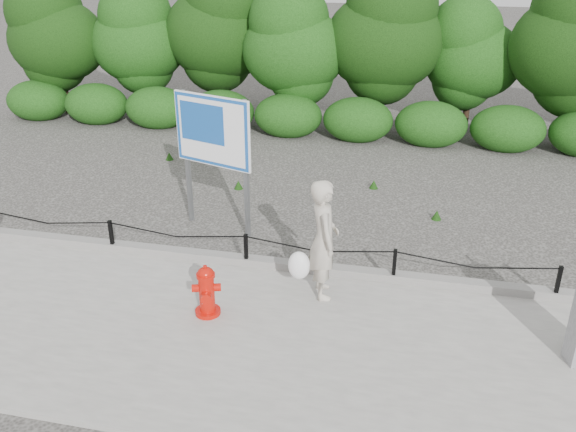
# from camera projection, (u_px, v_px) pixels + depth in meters

# --- Properties ---
(ground) EXTENTS (90.00, 90.00, 0.00)m
(ground) POSITION_uv_depth(u_px,v_px,m) (247.00, 269.00, 10.53)
(ground) COLOR #2D2B28
(ground) RESTS_ON ground
(sidewalk) EXTENTS (14.00, 4.00, 0.08)m
(sidewalk) POSITION_uv_depth(u_px,v_px,m) (208.00, 335.00, 8.74)
(sidewalk) COLOR gray
(sidewalk) RESTS_ON ground
(curb) EXTENTS (14.00, 0.22, 0.14)m
(curb) POSITION_uv_depth(u_px,v_px,m) (247.00, 261.00, 10.51)
(curb) COLOR slate
(curb) RESTS_ON sidewalk
(chain_barrier) EXTENTS (10.06, 0.06, 0.60)m
(chain_barrier) POSITION_uv_depth(u_px,v_px,m) (246.00, 246.00, 10.34)
(chain_barrier) COLOR black
(chain_barrier) RESTS_ON sidewalk
(treeline) EXTENTS (20.15, 3.77, 4.69)m
(treeline) POSITION_uv_depth(u_px,v_px,m) (332.00, 39.00, 17.36)
(treeline) COLOR black
(treeline) RESTS_ON ground
(fire_hydrant) EXTENTS (0.48, 0.49, 0.82)m
(fire_hydrant) POSITION_uv_depth(u_px,v_px,m) (207.00, 291.00, 9.00)
(fire_hydrant) COLOR red
(fire_hydrant) RESTS_ON sidewalk
(pedestrian) EXTENTS (0.85, 0.81, 1.93)m
(pedestrian) POSITION_uv_depth(u_px,v_px,m) (322.00, 241.00, 9.28)
(pedestrian) COLOR #B6AD9C
(pedestrian) RESTS_ON sidewalk
(advertising_sign) EXTENTS (1.59, 0.62, 2.65)m
(advertising_sign) POSITION_uv_depth(u_px,v_px,m) (213.00, 137.00, 11.21)
(advertising_sign) COLOR slate
(advertising_sign) RESTS_ON ground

